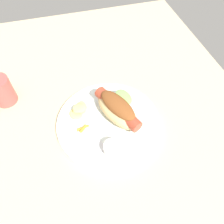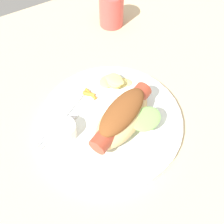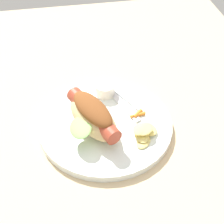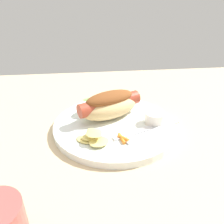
{
  "view_description": "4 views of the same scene",
  "coord_description": "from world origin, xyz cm",
  "px_view_note": "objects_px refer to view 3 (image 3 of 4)",
  "views": [
    {
      "loc": [
        -33.89,
        6.83,
        51.82
      ],
      "look_at": [
        -1.1,
        -2.35,
        5.76
      ],
      "focal_mm": 35.25,
      "sensor_mm": 36.0,
      "label": 1
    },
    {
      "loc": [
        -15.01,
        -25.38,
        43.93
      ],
      "look_at": [
        -1.14,
        -2.49,
        5.32
      ],
      "focal_mm": 40.99,
      "sensor_mm": 36.0,
      "label": 2
    },
    {
      "loc": [
        48.28,
        -8.91,
        52.37
      ],
      "look_at": [
        0.83,
        -0.32,
        6.02
      ],
      "focal_mm": 53.05,
      "sensor_mm": 36.0,
      "label": 3
    },
    {
      "loc": [
        5.09,
        43.05,
        28.42
      ],
      "look_at": [
        -0.11,
        -0.58,
        4.89
      ],
      "focal_mm": 35.43,
      "sensor_mm": 36.0,
      "label": 4
    }
  ],
  "objects_px": {
    "sauce_ramekin": "(104,89)",
    "knife": "(120,101)",
    "fork": "(122,95)",
    "plate": "(106,125)",
    "hot_dog": "(93,117)",
    "chips_pile": "(144,132)",
    "carrot_garnish": "(138,114)"
  },
  "relations": [
    {
      "from": "fork",
      "to": "carrot_garnish",
      "type": "relative_size",
      "value": 4.05
    },
    {
      "from": "hot_dog",
      "to": "chips_pile",
      "type": "xyz_separation_m",
      "value": [
        0.04,
        0.1,
        -0.02
      ]
    },
    {
      "from": "knife",
      "to": "chips_pile",
      "type": "xyz_separation_m",
      "value": [
        0.11,
        0.03,
        0.01
      ]
    },
    {
      "from": "plate",
      "to": "fork",
      "type": "height_order",
      "value": "fork"
    },
    {
      "from": "plate",
      "to": "knife",
      "type": "xyz_separation_m",
      "value": [
        -0.06,
        0.04,
        0.01
      ]
    },
    {
      "from": "fork",
      "to": "knife",
      "type": "xyz_separation_m",
      "value": [
        0.02,
        -0.01,
        -0.0
      ]
    },
    {
      "from": "chips_pile",
      "to": "plate",
      "type": "bearing_deg",
      "value": -127.28
    },
    {
      "from": "fork",
      "to": "knife",
      "type": "distance_m",
      "value": 0.02
    },
    {
      "from": "plate",
      "to": "sauce_ramekin",
      "type": "xyz_separation_m",
      "value": [
        -0.09,
        0.01,
        0.02
      ]
    },
    {
      "from": "chips_pile",
      "to": "carrot_garnish",
      "type": "bearing_deg",
      "value": 177.84
    },
    {
      "from": "fork",
      "to": "knife",
      "type": "bearing_deg",
      "value": 125.13
    },
    {
      "from": "sauce_ramekin",
      "to": "knife",
      "type": "xyz_separation_m",
      "value": [
        0.03,
        0.03,
        -0.01
      ]
    },
    {
      "from": "fork",
      "to": "carrot_garnish",
      "type": "distance_m",
      "value": 0.07
    },
    {
      "from": "sauce_ramekin",
      "to": "carrot_garnish",
      "type": "height_order",
      "value": "sauce_ramekin"
    },
    {
      "from": "sauce_ramekin",
      "to": "chips_pile",
      "type": "xyz_separation_m",
      "value": [
        0.15,
        0.06,
        -0.0
      ]
    },
    {
      "from": "fork",
      "to": "chips_pile",
      "type": "bearing_deg",
      "value": 159.08
    },
    {
      "from": "fork",
      "to": "plate",
      "type": "bearing_deg",
      "value": 117.29
    },
    {
      "from": "sauce_ramekin",
      "to": "fork",
      "type": "distance_m",
      "value": 0.04
    },
    {
      "from": "carrot_garnish",
      "to": "sauce_ramekin",
      "type": "bearing_deg",
      "value": -144.81
    },
    {
      "from": "plate",
      "to": "carrot_garnish",
      "type": "xyz_separation_m",
      "value": [
        -0.01,
        0.07,
        0.01
      ]
    },
    {
      "from": "hot_dog",
      "to": "carrot_garnish",
      "type": "xyz_separation_m",
      "value": [
        -0.02,
        0.1,
        -0.03
      ]
    },
    {
      "from": "plate",
      "to": "carrot_garnish",
      "type": "relative_size",
      "value": 8.28
    },
    {
      "from": "knife",
      "to": "sauce_ramekin",
      "type": "bearing_deg",
      "value": 20.12
    },
    {
      "from": "plate",
      "to": "fork",
      "type": "xyz_separation_m",
      "value": [
        -0.08,
        0.05,
        0.01
      ]
    },
    {
      "from": "hot_dog",
      "to": "knife",
      "type": "height_order",
      "value": "hot_dog"
    },
    {
      "from": "chips_pile",
      "to": "hot_dog",
      "type": "bearing_deg",
      "value": -112.49
    },
    {
      "from": "sauce_ramekin",
      "to": "carrot_garnish",
      "type": "xyz_separation_m",
      "value": [
        0.08,
        0.06,
        -0.01
      ]
    },
    {
      "from": "carrot_garnish",
      "to": "plate",
      "type": "bearing_deg",
      "value": -84.42
    },
    {
      "from": "chips_pile",
      "to": "sauce_ramekin",
      "type": "bearing_deg",
      "value": -158.44
    },
    {
      "from": "chips_pile",
      "to": "carrot_garnish",
      "type": "height_order",
      "value": "chips_pile"
    },
    {
      "from": "chips_pile",
      "to": "knife",
      "type": "bearing_deg",
      "value": -166.12
    },
    {
      "from": "hot_dog",
      "to": "carrot_garnish",
      "type": "distance_m",
      "value": 0.11
    }
  ]
}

